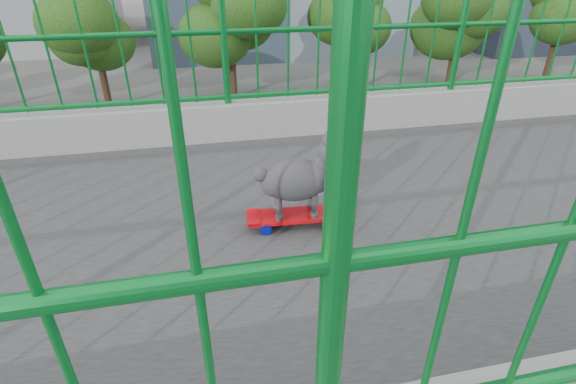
# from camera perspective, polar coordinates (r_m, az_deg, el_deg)

# --- Properties ---
(road) EXTENTS (18.00, 90.00, 0.02)m
(road) POSITION_cam_1_polar(r_m,az_deg,el_deg) (17.23, -16.30, -0.94)
(road) COLOR black
(road) RESTS_ON ground
(street_trees) EXTENTS (5.30, 60.40, 7.26)m
(street_trees) POSITION_cam_1_polar(r_m,az_deg,el_deg) (28.25, -14.23, 21.10)
(street_trees) COLOR black
(street_trees) RESTS_ON ground
(skateboard) EXTENTS (0.20, 0.56, 0.07)m
(skateboard) POSITION_cam_1_polar(r_m,az_deg,el_deg) (2.39, 1.00, -3.37)
(skateboard) COLOR red
(skateboard) RESTS_ON footbridge
(poodle) EXTENTS (0.25, 0.54, 0.45)m
(poodle) POSITION_cam_1_polar(r_m,az_deg,el_deg) (2.26, 1.77, 2.20)
(poodle) COLOR #2D2A2F
(poodle) RESTS_ON skateboard
(car_0) EXTENTS (1.61, 4.00, 1.36)m
(car_0) POSITION_cam_1_polar(r_m,az_deg,el_deg) (14.71, 32.53, -7.38)
(car_0) COLOR #B6071A
(car_0) RESTS_ON ground
(car_1) EXTENTS (1.47, 4.21, 1.39)m
(car_1) POSITION_cam_1_polar(r_m,az_deg,el_deg) (17.97, 31.00, -0.43)
(car_1) COLOR #B6071A
(car_1) RESTS_ON ground
(car_2) EXTENTS (2.41, 5.24, 1.46)m
(car_2) POSITION_cam_1_polar(r_m,az_deg,el_deg) (17.40, 10.22, 2.83)
(car_2) COLOR black
(car_2) RESTS_ON ground
(car_3) EXTENTS (1.90, 4.66, 1.35)m
(car_3) POSITION_cam_1_polar(r_m,az_deg,el_deg) (19.44, -1.48, 6.04)
(car_3) COLOR black
(car_3) RESTS_ON ground
(car_5) EXTENTS (1.67, 4.78, 1.58)m
(car_5) POSITION_cam_1_polar(r_m,az_deg,el_deg) (12.00, 15.15, -10.98)
(car_5) COLOR silver
(car_5) RESTS_ON ground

